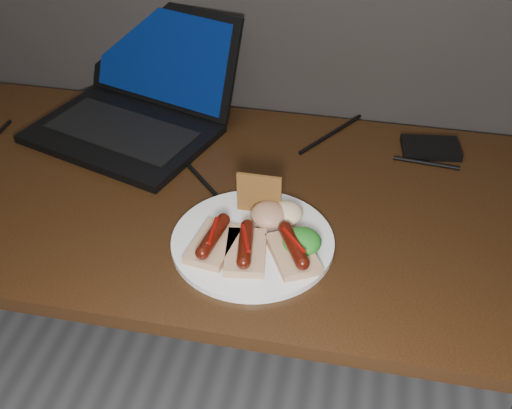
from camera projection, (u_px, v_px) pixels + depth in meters
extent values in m
cube|color=#35200D|center=(198.00, 198.00, 1.31)|extent=(1.40, 0.70, 0.03)
cube|color=#35200D|center=(19.00, 210.00, 1.88)|extent=(0.05, 0.05, 0.72)
cube|color=#35200D|center=(477.00, 273.00, 1.67)|extent=(0.05, 0.05, 0.72)
cube|color=black|center=(122.00, 134.00, 1.46)|extent=(0.46, 0.38, 0.02)
cube|color=black|center=(121.00, 130.00, 1.46)|extent=(0.36, 0.25, 0.00)
cube|color=black|center=(163.00, 54.00, 1.51)|extent=(0.40, 0.21, 0.23)
cube|color=#061A3D|center=(163.00, 54.00, 1.51)|extent=(0.36, 0.18, 0.20)
cube|color=black|center=(431.00, 148.00, 1.42)|extent=(0.13, 0.10, 0.02)
cylinder|color=black|center=(206.00, 185.00, 1.32)|extent=(0.13, 0.14, 0.01)
cylinder|color=black|center=(331.00, 134.00, 1.47)|extent=(0.12, 0.19, 0.01)
cylinder|color=black|center=(426.00, 163.00, 1.38)|extent=(0.14, 0.02, 0.01)
cylinder|color=white|center=(253.00, 242.00, 1.18)|extent=(0.39, 0.39, 0.01)
cube|color=tan|center=(214.00, 245.00, 1.15)|extent=(0.09, 0.12, 0.02)
cylinder|color=#4B1305|center=(213.00, 236.00, 1.14)|extent=(0.04, 0.10, 0.02)
sphere|color=#4B1305|center=(202.00, 253.00, 1.10)|extent=(0.02, 0.02, 0.02)
sphere|color=#4B1305|center=(223.00, 220.00, 1.17)|extent=(0.02, 0.02, 0.02)
cylinder|color=#700905|center=(213.00, 231.00, 1.13)|extent=(0.01, 0.07, 0.01)
cube|color=tan|center=(246.00, 252.00, 1.13)|extent=(0.09, 0.12, 0.02)
cylinder|color=#4B1305|center=(246.00, 244.00, 1.12)|extent=(0.04, 0.10, 0.02)
sphere|color=#4B1305|center=(244.00, 262.00, 1.08)|extent=(0.03, 0.02, 0.02)
sphere|color=#4B1305|center=(247.00, 226.00, 1.16)|extent=(0.03, 0.02, 0.02)
cylinder|color=#700905|center=(245.00, 238.00, 1.11)|extent=(0.03, 0.07, 0.01)
cube|color=tan|center=(293.00, 254.00, 1.13)|extent=(0.12, 0.13, 0.02)
cylinder|color=#4B1305|center=(293.00, 245.00, 1.12)|extent=(0.07, 0.10, 0.02)
sphere|color=#4B1305|center=(303.00, 263.00, 1.08)|extent=(0.02, 0.02, 0.02)
sphere|color=#4B1305|center=(285.00, 228.00, 1.15)|extent=(0.03, 0.02, 0.02)
cylinder|color=#700905|center=(294.00, 240.00, 1.11)|extent=(0.05, 0.06, 0.01)
cube|color=brown|center=(259.00, 194.00, 1.21)|extent=(0.09, 0.01, 0.08)
ellipsoid|color=#136319|center=(302.00, 242.00, 1.14)|extent=(0.07, 0.07, 0.04)
ellipsoid|color=maroon|center=(269.00, 215.00, 1.20)|extent=(0.07, 0.07, 0.04)
ellipsoid|color=white|center=(286.00, 213.00, 1.20)|extent=(0.06, 0.06, 0.04)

